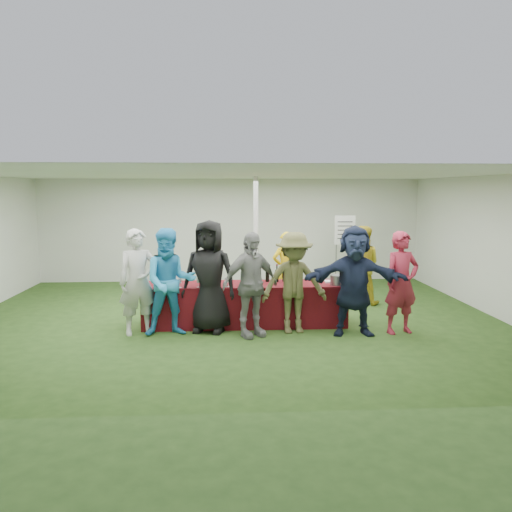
{
  "coord_description": "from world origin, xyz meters",
  "views": [
    {
      "loc": [
        -0.09,
        -9.18,
        2.43
      ],
      "look_at": [
        0.41,
        -0.4,
        1.25
      ],
      "focal_mm": 35.0,
      "sensor_mm": 36.0,
      "label": 1
    }
  ],
  "objects": [
    {
      "name": "dump_bucket",
      "position": [
        1.84,
        -0.62,
        0.84
      ],
      "size": [
        0.25,
        0.25,
        0.18
      ],
      "primitive_type": "cylinder",
      "color": "slate",
      "rests_on": "serving_table"
    },
    {
      "name": "serving_table",
      "position": [
        0.21,
        -0.4,
        0.38
      ],
      "size": [
        3.6,
        0.8,
        0.75
      ],
      "primitive_type": "cube",
      "color": "maroon",
      "rests_on": "ground"
    },
    {
      "name": "customer_0",
      "position": [
        -1.59,
        -0.88,
        0.89
      ],
      "size": [
        0.76,
        0.63,
        1.78
      ],
      "primitive_type": "imported",
      "rotation": [
        0.0,
        0.0,
        0.37
      ],
      "color": "beige",
      "rests_on": "ground"
    },
    {
      "name": "tent",
      "position": [
        0.5,
        1.2,
        1.35
      ],
      "size": [
        10.0,
        10.0,
        10.0
      ],
      "color": "white",
      "rests_on": "ground"
    },
    {
      "name": "customer_5",
      "position": [
        2.01,
        -1.11,
        0.92
      ],
      "size": [
        1.74,
        0.66,
        1.84
      ],
      "primitive_type": "imported",
      "rotation": [
        0.0,
        0.0,
        -0.07
      ],
      "color": "#172038",
      "rests_on": "ground"
    },
    {
      "name": "staff_back",
      "position": [
        2.74,
        1.14,
        0.83
      ],
      "size": [
        0.98,
        0.88,
        1.67
      ],
      "primitive_type": "imported",
      "rotation": [
        0.0,
        0.0,
        2.77
      ],
      "color": "gold",
      "rests_on": "ground"
    },
    {
      "name": "wine_glasses",
      "position": [
        -0.28,
        -0.65,
        0.86
      ],
      "size": [
        2.7,
        0.15,
        0.16
      ],
      "color": "silver",
      "rests_on": "serving_table"
    },
    {
      "name": "wine_bottles",
      "position": [
        0.84,
        -0.24,
        0.87
      ],
      "size": [
        0.78,
        0.12,
        0.32
      ],
      "color": "black",
      "rests_on": "serving_table"
    },
    {
      "name": "customer_3",
      "position": [
        0.28,
        -1.13,
        0.87
      ],
      "size": [
        1.1,
        0.86,
        1.75
      ],
      "primitive_type": "imported",
      "rotation": [
        0.0,
        0.0,
        0.49
      ],
      "color": "gray",
      "rests_on": "ground"
    },
    {
      "name": "bar_towel",
      "position": [
        1.8,
        -0.35,
        0.77
      ],
      "size": [
        0.25,
        0.18,
        0.03
      ],
      "primitive_type": "cube",
      "color": "white",
      "rests_on": "serving_table"
    },
    {
      "name": "customer_1",
      "position": [
        -1.05,
        -0.97,
        0.9
      ],
      "size": [
        0.98,
        0.82,
        1.8
      ],
      "primitive_type": "imported",
      "rotation": [
        0.0,
        0.0,
        0.17
      ],
      "color": "#2D9CDA",
      "rests_on": "ground"
    },
    {
      "name": "customer_4",
      "position": [
        1.03,
        -0.94,
        0.86
      ],
      "size": [
        1.17,
        0.74,
        1.72
      ],
      "primitive_type": "imported",
      "rotation": [
        0.0,
        0.0,
        0.09
      ],
      "color": "brown",
      "rests_on": "ground"
    },
    {
      "name": "staff_pourer",
      "position": [
        1.1,
        0.89,
        0.79
      ],
      "size": [
        0.64,
        0.48,
        1.57
      ],
      "primitive_type": "imported",
      "rotation": [
        0.0,
        0.0,
        3.33
      ],
      "color": "yellow",
      "rests_on": "ground"
    },
    {
      "name": "water_bottle",
      "position": [
        0.18,
        -0.32,
        0.85
      ],
      "size": [
        0.07,
        0.07,
        0.23
      ],
      "color": "silver",
      "rests_on": "serving_table"
    },
    {
      "name": "wine_list_sign",
      "position": [
        2.75,
        2.7,
        1.32
      ],
      "size": [
        0.5,
        0.03,
        1.8
      ],
      "color": "slate",
      "rests_on": "ground"
    },
    {
      "name": "customer_2",
      "position": [
        -0.41,
        -0.78,
        0.96
      ],
      "size": [
        1.07,
        0.84,
        1.92
      ],
      "primitive_type": "imported",
      "rotation": [
        0.0,
        0.0,
        -0.27
      ],
      "color": "black",
      "rests_on": "ground"
    },
    {
      "name": "customer_6",
      "position": [
        2.83,
        -1.07,
        0.87
      ],
      "size": [
        0.72,
        0.57,
        1.74
      ],
      "primitive_type": "imported",
      "rotation": [
        0.0,
        0.0,
        0.27
      ],
      "color": "maroon",
      "rests_on": "ground"
    },
    {
      "name": "ground",
      "position": [
        0.0,
        0.0,
        0.0
      ],
      "size": [
        60.0,
        60.0,
        0.0
      ],
      "primitive_type": "plane",
      "color": "#284719",
      "rests_on": "ground"
    }
  ]
}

